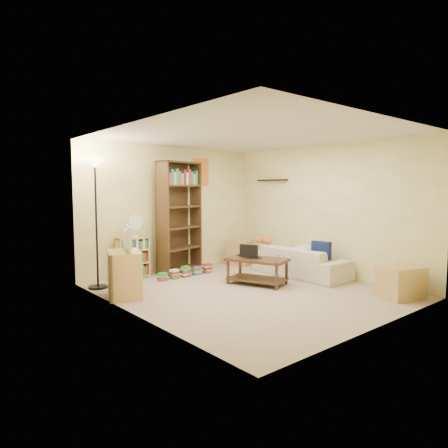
% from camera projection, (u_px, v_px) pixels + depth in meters
% --- Properties ---
extents(room, '(4.50, 4.54, 2.52)m').
position_uv_depth(room, '(249.00, 191.00, 6.37)').
color(room, tan).
rests_on(room, ground).
extents(sofa, '(1.93, 0.81, 0.56)m').
position_uv_depth(sofa, '(300.00, 261.00, 7.62)').
color(sofa, beige).
rests_on(sofa, ground).
extents(navy_pillow, '(0.14, 0.38, 0.33)m').
position_uv_depth(navy_pillow, '(321.00, 250.00, 7.33)').
color(navy_pillow, '#121B4F').
rests_on(navy_pillow, sofa).
extents(cream_blanket, '(0.51, 0.37, 0.22)m').
position_uv_depth(cream_blanket, '(303.00, 250.00, 7.72)').
color(cream_blanket, beige).
rests_on(cream_blanket, sofa).
extents(tabby_cat, '(0.44, 0.16, 0.15)m').
position_uv_depth(tabby_cat, '(264.00, 240.00, 8.00)').
color(tabby_cat, '#D2652C').
rests_on(tabby_cat, sofa).
extents(coffee_table, '(0.90, 1.16, 0.46)m').
position_uv_depth(coffee_table, '(257.00, 267.00, 6.95)').
color(coffee_table, '#3E2617').
rests_on(coffee_table, ground).
extents(laptop, '(0.56, 0.56, 0.03)m').
position_uv_depth(laptop, '(252.00, 257.00, 7.01)').
color(laptop, black).
rests_on(laptop, coffee_table).
extents(laptop_screen, '(0.14, 0.32, 0.23)m').
position_uv_depth(laptop_screen, '(249.00, 251.00, 6.87)').
color(laptop_screen, white).
rests_on(laptop_screen, laptop).
extents(mug, '(0.12, 0.12, 0.08)m').
position_uv_depth(mug, '(278.00, 256.00, 6.95)').
color(mug, silver).
rests_on(mug, coffee_table).
extents(tv_remote, '(0.16, 0.18, 0.02)m').
position_uv_depth(tv_remote, '(243.00, 255.00, 7.20)').
color(tv_remote, black).
rests_on(tv_remote, coffee_table).
extents(tv_stand, '(0.68, 0.79, 0.71)m').
position_uv_depth(tv_stand, '(125.00, 274.00, 6.12)').
color(tv_stand, '#DDB26B').
rests_on(tv_stand, ground).
extents(television, '(0.74, 0.55, 0.39)m').
position_uv_depth(television, '(124.00, 239.00, 6.07)').
color(television, black).
rests_on(television, tv_stand).
extents(tall_bookshelf, '(1.04, 0.56, 2.20)m').
position_uv_depth(tall_bookshelf, '(180.00, 214.00, 7.95)').
color(tall_bookshelf, '#412C19').
rests_on(tall_bookshelf, ground).
extents(short_bookshelf, '(0.60, 0.24, 0.77)m').
position_uv_depth(short_bookshelf, '(133.00, 258.00, 7.39)').
color(short_bookshelf, tan).
rests_on(short_bookshelf, ground).
extents(desk_fan, '(0.27, 0.15, 0.42)m').
position_uv_depth(desk_fan, '(135.00, 225.00, 7.33)').
color(desk_fan, white).
rests_on(desk_fan, short_bookshelf).
extents(floor_lamp, '(0.37, 0.37, 2.16)m').
position_uv_depth(floor_lamp, '(95.00, 185.00, 6.54)').
color(floor_lamp, black).
rests_on(floor_lamp, ground).
extents(side_table, '(0.63, 0.63, 0.55)m').
position_uv_depth(side_table, '(240.00, 252.00, 8.76)').
color(side_table, tan).
rests_on(side_table, ground).
extents(end_cabinet, '(0.71, 0.65, 0.49)m').
position_uv_depth(end_cabinet, '(400.00, 282.00, 6.07)').
color(end_cabinet, tan).
rests_on(end_cabinet, ground).
extents(book_stacks, '(1.21, 0.15, 0.21)m').
position_uv_depth(book_stacks, '(187.00, 272.00, 7.56)').
color(book_stacks, red).
rests_on(book_stacks, ground).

